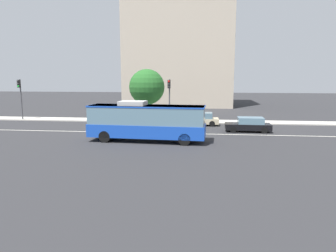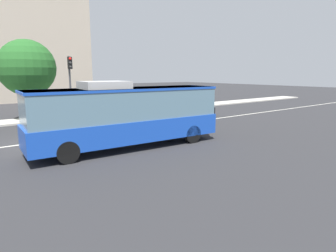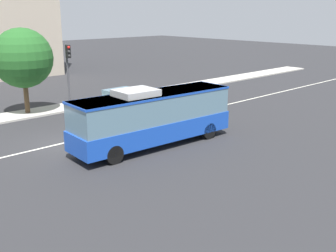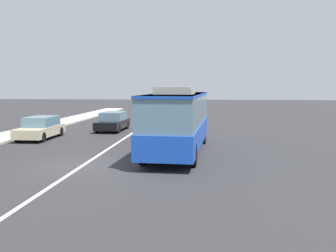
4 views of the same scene
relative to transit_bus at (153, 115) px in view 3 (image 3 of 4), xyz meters
name	(u,v)px [view 3 (image 3 of 4)]	position (x,y,z in m)	size (l,w,h in m)	color
ground_plane	(63,143)	(-3.70, 3.95, -1.81)	(160.00, 160.00, 0.00)	#28282B
sidewalk_kerb	(8,117)	(-3.70, 12.02, -1.74)	(80.00, 2.62, 0.14)	#B2ADA3
lane_centre_line	(63,143)	(-3.70, 3.95, -1.80)	(76.00, 0.16, 0.01)	silver
transit_bus	(153,115)	(0.00, 0.00, 0.00)	(10.13, 3.09, 3.46)	#1947B7
sedan_beige	(119,98)	(4.44, 9.44, -1.09)	(4.51, 1.84, 1.46)	#C6B793
sedan_black	(194,97)	(9.44, 5.77, -1.09)	(4.53, 1.88, 1.46)	black
traffic_light_mid_block	(68,66)	(0.80, 10.81, 1.75)	(0.34, 0.62, 5.20)	#47474C
street_tree_kerbside_left	(23,58)	(-2.13, 12.17, 2.44)	(4.40, 4.40, 6.46)	#4C3823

